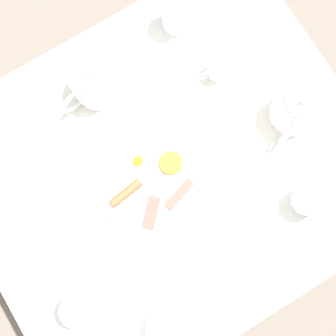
% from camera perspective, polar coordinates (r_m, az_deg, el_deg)
% --- Properties ---
extents(ground_plane, '(8.00, 8.00, 0.00)m').
position_cam_1_polar(ground_plane, '(1.98, -0.00, -3.61)').
color(ground_plane, '#70665B').
extents(table, '(1.05, 0.90, 0.76)m').
position_cam_1_polar(table, '(1.31, -0.00, -0.69)').
color(table, silver).
rests_on(table, ground_plane).
extents(breakfast_plate, '(0.28, 0.28, 0.04)m').
position_cam_1_polar(breakfast_plate, '(1.22, -1.93, -2.00)').
color(breakfast_plate, white).
rests_on(breakfast_plate, table).
extents(teapot_near, '(0.19, 0.13, 0.14)m').
position_cam_1_polar(teapot_near, '(1.25, 15.35, 6.87)').
color(teapot_near, white).
rests_on(teapot_near, table).
extents(teapot_far, '(0.21, 0.12, 0.14)m').
position_cam_1_polar(teapot_far, '(1.25, -9.07, 10.20)').
color(teapot_far, white).
rests_on(teapot_far, table).
extents(teacup_with_saucer_left, '(0.14, 0.14, 0.07)m').
position_cam_1_polar(teacup_with_saucer_left, '(1.20, -0.62, -19.19)').
color(teacup_with_saucer_left, white).
rests_on(teacup_with_saucer_left, table).
extents(water_glass_tall, '(0.08, 0.08, 0.12)m').
position_cam_1_polar(water_glass_tall, '(1.30, 0.97, 18.43)').
color(water_glass_tall, white).
rests_on(water_glass_tall, table).
extents(water_glass_short, '(0.08, 0.08, 0.10)m').
position_cam_1_polar(water_glass_short, '(1.23, 16.94, -3.69)').
color(water_glass_short, white).
rests_on(water_glass_short, table).
extents(wine_glass_spare, '(0.08, 0.08, 0.11)m').
position_cam_1_polar(wine_glass_spare, '(1.19, -10.61, -16.38)').
color(wine_glass_spare, white).
rests_on(wine_glass_spare, table).
extents(creamer_jug, '(0.08, 0.05, 0.07)m').
position_cam_1_polar(creamer_jug, '(1.27, 6.02, 11.98)').
color(creamer_jug, white).
rests_on(creamer_jug, table).
extents(napkin_folded, '(0.20, 0.19, 0.01)m').
position_cam_1_polar(napkin_folded, '(1.28, -15.73, -0.10)').
color(napkin_folded, white).
rests_on(napkin_folded, table).
extents(knife_by_plate, '(0.14, 0.16, 0.00)m').
position_cam_1_polar(knife_by_plate, '(1.39, 8.02, 19.08)').
color(knife_by_plate, silver).
rests_on(knife_by_plate, table).
extents(spoon_for_tea, '(0.11, 0.12, 0.00)m').
position_cam_1_polar(spoon_for_tea, '(1.26, -15.94, -11.30)').
color(spoon_for_tea, silver).
rests_on(spoon_for_tea, table).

